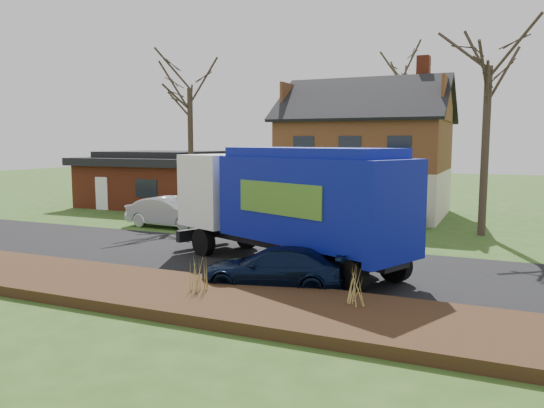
% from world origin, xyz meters
% --- Properties ---
extents(ground, '(120.00, 120.00, 0.00)m').
position_xyz_m(ground, '(0.00, 0.00, 0.00)').
color(ground, '#2A4B19').
rests_on(ground, ground).
extents(road, '(80.00, 7.00, 0.02)m').
position_xyz_m(road, '(0.00, 0.00, 0.01)').
color(road, black).
rests_on(road, ground).
extents(mulch_verge, '(80.00, 3.50, 0.30)m').
position_xyz_m(mulch_verge, '(0.00, -5.30, 0.15)').
color(mulch_verge, black).
rests_on(mulch_verge, ground).
extents(main_house, '(12.95, 8.95, 9.26)m').
position_xyz_m(main_house, '(1.49, 13.91, 4.03)').
color(main_house, beige).
rests_on(main_house, ground).
extents(ranch_house, '(9.80, 8.20, 3.70)m').
position_xyz_m(ranch_house, '(-12.00, 13.00, 1.81)').
color(ranch_house, '#91381F').
rests_on(ranch_house, ground).
extents(garbage_truck, '(9.91, 6.24, 4.15)m').
position_xyz_m(garbage_truck, '(2.87, -0.52, 2.39)').
color(garbage_truck, black).
rests_on(garbage_truck, ground).
extents(silver_sedan, '(4.76, 1.88, 1.54)m').
position_xyz_m(silver_sedan, '(-5.89, 5.09, 0.77)').
color(silver_sedan, '#B0B3B8').
rests_on(silver_sedan, ground).
extents(navy_wagon, '(4.56, 2.67, 1.24)m').
position_xyz_m(navy_wagon, '(3.50, -3.24, 0.62)').
color(navy_wagon, black).
rests_on(navy_wagon, ground).
extents(tree_front_west, '(3.43, 3.43, 10.18)m').
position_xyz_m(tree_front_west, '(-6.77, 8.50, 8.39)').
color(tree_front_west, '#382D21').
rests_on(tree_front_west, ground).
extents(tree_front_east, '(3.98, 3.98, 11.07)m').
position_xyz_m(tree_front_east, '(8.73, 9.05, 9.00)').
color(tree_front_east, '#3E2F25').
rests_on(tree_front_east, ground).
extents(tree_back, '(3.87, 3.87, 12.26)m').
position_xyz_m(tree_back, '(2.87, 20.86, 10.22)').
color(tree_back, '#453929').
rests_on(tree_back, ground).
extents(grass_clump_mid, '(0.36, 0.30, 1.00)m').
position_xyz_m(grass_clump_mid, '(2.13, -5.21, 0.80)').
color(grass_clump_mid, '#A48B48').
rests_on(grass_clump_mid, mulch_verge).
extents(grass_clump_east, '(0.38, 0.31, 0.95)m').
position_xyz_m(grass_clump_east, '(6.34, -4.69, 0.77)').
color(grass_clump_east, tan).
rests_on(grass_clump_east, mulch_verge).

